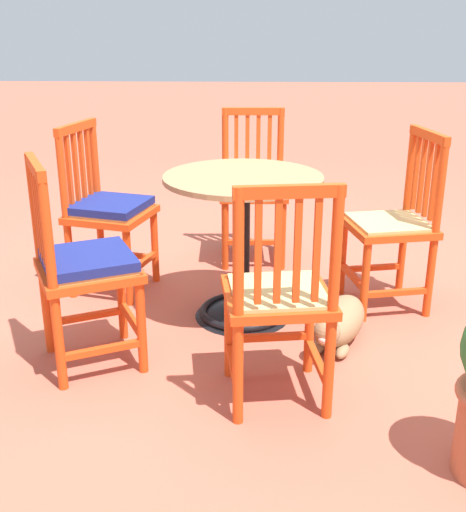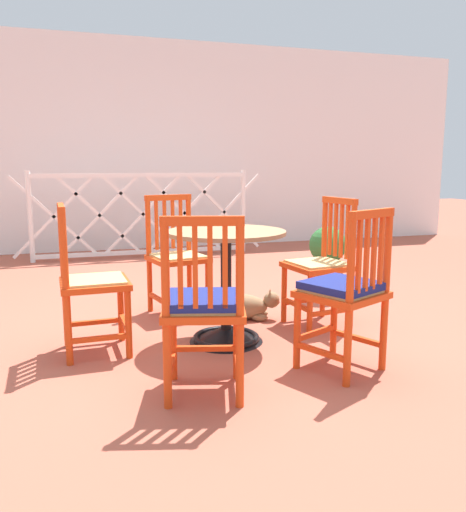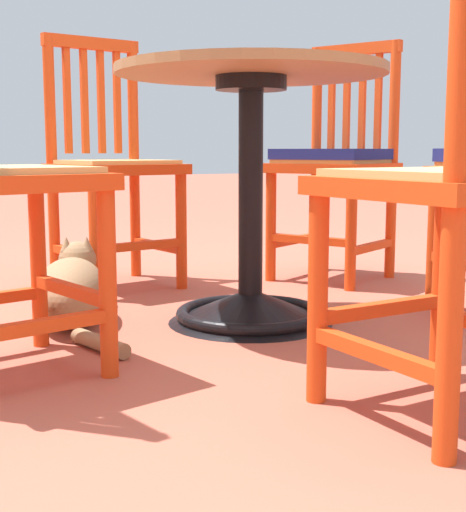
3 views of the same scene
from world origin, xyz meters
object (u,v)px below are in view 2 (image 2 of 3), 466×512
object	(u,v)px
cafe_table	(226,299)
orange_chair_at_corner	(204,308)
orange_chair_near_fence	(321,266)
tabby_cat	(243,306)
terracotta_planter	(327,260)
orange_chair_facing_out	(345,292)
orange_chair_by_planter	(176,258)
orange_chair_tucked_in	(90,284)

from	to	relation	value
cafe_table	orange_chair_at_corner	distance (m)	0.82
cafe_table	orange_chair_near_fence	distance (m)	0.78
orange_chair_at_corner	tabby_cat	size ratio (longest dim) A/B	1.24
orange_chair_at_corner	terracotta_planter	bearing A→B (deg)	46.48
orange_chair_at_corner	orange_chair_near_fence	world-z (taller)	same
cafe_table	orange_chair_facing_out	bearing A→B (deg)	-53.85
orange_chair_by_planter	terracotta_planter	xyz separation A→B (m)	(1.34, 0.10, -0.11)
cafe_table	orange_chair_at_corner	size ratio (longest dim) A/B	0.83
orange_chair_tucked_in	orange_chair_at_corner	size ratio (longest dim) A/B	1.00
cafe_table	orange_chair_facing_out	size ratio (longest dim) A/B	0.83
cafe_table	tabby_cat	distance (m)	0.56
orange_chair_near_fence	orange_chair_by_planter	world-z (taller)	same
tabby_cat	orange_chair_tucked_in	bearing A→B (deg)	-160.24
orange_chair_at_corner	orange_chair_tucked_in	bearing A→B (deg)	122.90
orange_chair_tucked_in	terracotta_planter	xyz separation A→B (m)	(2.02, 0.81, -0.11)
orange_chair_by_planter	terracotta_planter	size ratio (longest dim) A/B	1.47
orange_chair_tucked_in	orange_chair_facing_out	world-z (taller)	same
cafe_table	orange_chair_at_corner	xyz separation A→B (m)	(-0.34, -0.73, 0.16)
orange_chair_at_corner	tabby_cat	xyz separation A→B (m)	(0.60, 1.18, -0.35)
orange_chair_facing_out	terracotta_planter	size ratio (longest dim) A/B	1.47
cafe_table	orange_chair_facing_out	distance (m)	0.83
orange_chair_near_fence	terracotta_planter	xyz separation A→B (m)	(0.43, 0.71, -0.11)
orange_chair_tucked_in	terracotta_planter	bearing A→B (deg)	21.82
tabby_cat	terracotta_planter	distance (m)	1.02
cafe_table	orange_chair_by_planter	bearing A→B (deg)	102.42
orange_chair_tucked_in	orange_chair_near_fence	distance (m)	1.60
orange_chair_at_corner	orange_chair_near_fence	size ratio (longest dim) A/B	1.00
orange_chair_by_planter	terracotta_planter	bearing A→B (deg)	4.08
orange_chair_by_planter	terracotta_planter	distance (m)	1.35
orange_chair_by_planter	tabby_cat	distance (m)	0.63
orange_chair_tucked_in	tabby_cat	xyz separation A→B (m)	(1.11, 0.40, -0.34)
terracotta_planter	tabby_cat	bearing A→B (deg)	-155.73
orange_chair_at_corner	orange_chair_by_planter	distance (m)	1.51
orange_chair_facing_out	orange_chair_tucked_in	bearing A→B (deg)	151.78
orange_chair_at_corner	orange_chair_facing_out	bearing A→B (deg)	5.06
orange_chair_tucked_in	orange_chair_by_planter	world-z (taller)	same
cafe_table	orange_chair_near_fence	world-z (taller)	orange_chair_near_fence
orange_chair_at_corner	orange_chair_by_planter	world-z (taller)	same
orange_chair_near_fence	terracotta_planter	distance (m)	0.84
terracotta_planter	orange_chair_at_corner	bearing A→B (deg)	-133.52
terracotta_planter	orange_chair_tucked_in	bearing A→B (deg)	-158.18
orange_chair_facing_out	orange_chair_near_fence	distance (m)	0.85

